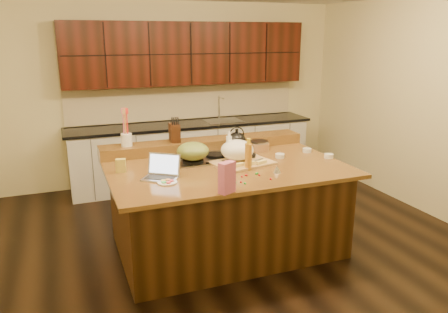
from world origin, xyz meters
name	(u,v)px	position (x,y,z in m)	size (l,w,h in m)	color
room	(226,124)	(0.00, 0.00, 1.35)	(5.52, 5.02, 2.72)	black
island	(226,206)	(0.00, 0.00, 0.46)	(2.40, 1.60, 0.92)	black
back_ledge	(204,144)	(0.00, 0.70, 0.98)	(2.40, 0.30, 0.12)	black
cooktop	(216,156)	(0.00, 0.30, 0.94)	(0.92, 0.52, 0.05)	gray
back_counter	(191,119)	(0.30, 2.23, 0.98)	(3.70, 0.66, 2.40)	silver
kettle	(237,140)	(0.30, 0.43, 1.06)	(0.21, 0.21, 0.19)	black
green_bowl	(193,151)	(-0.30, 0.17, 1.06)	(0.34, 0.34, 0.18)	#5A6C2B
laptop	(162,172)	(-0.71, -0.16, 0.98)	(0.40, 0.38, 0.22)	#B7B7BC
oil_bottle	(248,157)	(0.15, -0.23, 1.06)	(0.07, 0.07, 0.27)	#BB7D21
vinegar_bottle	(229,148)	(0.12, 0.21, 1.04)	(0.06, 0.06, 0.25)	silver
wooden_tray	(238,153)	(0.16, 0.03, 1.03)	(0.68, 0.55, 0.24)	tan
ramekin_a	(329,156)	(1.15, -0.15, 0.94)	(0.10, 0.10, 0.04)	white
ramekin_b	(280,156)	(0.66, 0.05, 0.94)	(0.10, 0.10, 0.04)	white
ramekin_c	(307,150)	(1.06, 0.15, 0.94)	(0.10, 0.10, 0.04)	white
strainer_bowl	(259,146)	(0.58, 0.43, 0.97)	(0.24, 0.24, 0.09)	#996B3F
kitchen_timer	(277,169)	(0.38, -0.41, 0.96)	(0.08, 0.08, 0.07)	silver
pink_bag	(227,178)	(-0.28, -0.76, 1.06)	(0.15, 0.08, 0.27)	#C05A82
candy_plate	(167,182)	(-0.70, -0.33, 0.93)	(0.18, 0.18, 0.01)	white
package_box	(121,166)	(-1.04, 0.15, 0.99)	(0.09, 0.07, 0.13)	gold
utensil_crock	(127,140)	(-0.89, 0.70, 1.11)	(0.12, 0.12, 0.14)	white
knife_block	(175,133)	(-0.35, 0.70, 1.14)	(0.10, 0.17, 0.21)	black
gumdrop_0	(259,175)	(0.17, -0.45, 0.93)	(0.02, 0.02, 0.02)	red
gumdrop_1	(256,174)	(0.16, -0.40, 0.93)	(0.02, 0.02, 0.02)	#198C26
gumdrop_2	(242,177)	(0.00, -0.43, 0.93)	(0.02, 0.02, 0.02)	red
gumdrop_3	(257,173)	(0.18, -0.39, 0.93)	(0.02, 0.02, 0.02)	#198C26
gumdrop_4	(241,182)	(-0.07, -0.57, 0.93)	(0.02, 0.02, 0.02)	red
gumdrop_5	(245,183)	(-0.05, -0.62, 0.93)	(0.02, 0.02, 0.02)	#198C26
gumdrop_6	(247,175)	(0.06, -0.41, 0.93)	(0.02, 0.02, 0.02)	red
gumdrop_7	(221,182)	(-0.24, -0.50, 0.93)	(0.02, 0.02, 0.02)	#198C26
gumdrop_8	(271,179)	(0.22, -0.59, 0.93)	(0.02, 0.02, 0.02)	red
gumdrop_9	(235,182)	(-0.12, -0.56, 0.93)	(0.02, 0.02, 0.02)	#198C26
gumdrop_10	(246,175)	(0.05, -0.40, 0.93)	(0.02, 0.02, 0.02)	red
gumdrop_11	(223,184)	(-0.24, -0.56, 0.93)	(0.02, 0.02, 0.02)	#198C26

